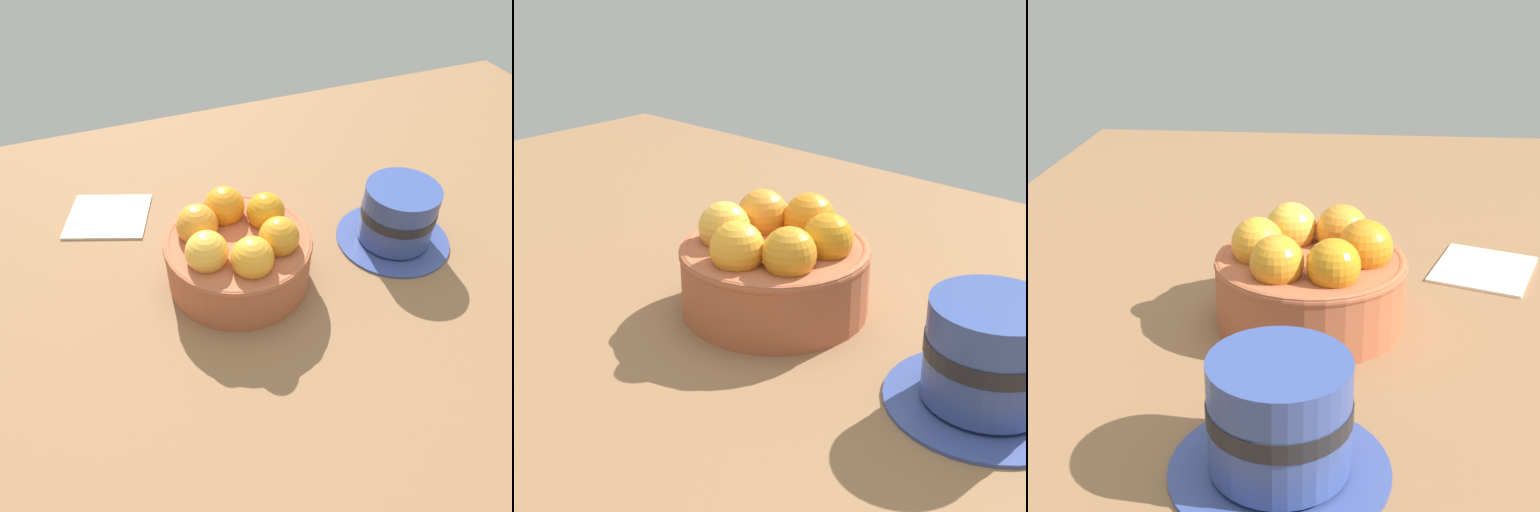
% 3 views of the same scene
% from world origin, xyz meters
% --- Properties ---
extents(ground_plane, '(1.41, 0.83, 0.04)m').
position_xyz_m(ground_plane, '(0.00, 0.00, -0.02)').
color(ground_plane, brown).
extents(terracotta_bowl, '(0.17, 0.17, 0.10)m').
position_xyz_m(terracotta_bowl, '(-0.00, 0.00, 0.04)').
color(terracotta_bowl, '#AD5938').
rests_on(terracotta_bowl, ground_plane).
extents(coffee_cup, '(0.14, 0.14, 0.08)m').
position_xyz_m(coffee_cup, '(0.21, -0.01, 0.04)').
color(coffee_cup, '#364788').
rests_on(coffee_cup, ground_plane).
extents(folded_napkin, '(0.13, 0.12, 0.01)m').
position_xyz_m(folded_napkin, '(-0.13, 0.17, 0.00)').
color(folded_napkin, white).
rests_on(folded_napkin, ground_plane).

